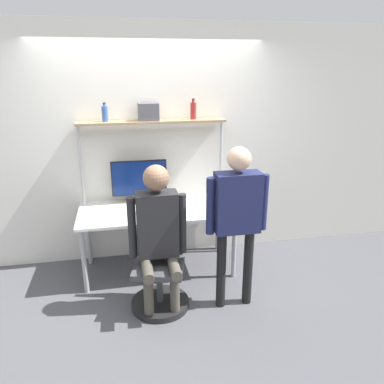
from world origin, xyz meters
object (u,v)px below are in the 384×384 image
storage_box (148,112)px  monitor (139,180)px  person_seated (158,228)px  bottle_blue (105,114)px  cell_phone (182,215)px  office_chair (160,279)px  laptop (156,209)px  bottle_red (193,110)px  person_standing (237,209)px

storage_box → monitor: bearing=-173.3°
person_seated → bottle_blue: size_ratio=7.20×
monitor → cell_phone: size_ratio=4.14×
office_chair → person_seated: 0.56m
laptop → cell_phone: 0.28m
storage_box → bottle_red: bearing=0.0°
monitor → storage_box: storage_box is taller
storage_box → person_standing: bearing=-58.2°
monitor → cell_phone: 0.68m
office_chair → person_standing: size_ratio=0.58×
cell_phone → laptop: bearing=168.0°
monitor → person_standing: size_ratio=0.39×
bottle_red → bottle_blue: bearing=180.0°
bottle_red → storage_box: 0.49m
cell_phone → person_seated: size_ratio=0.11×
bottle_blue → storage_box: bottle_blue is taller
laptop → storage_box: 1.06m
person_standing → laptop: bearing=136.1°
person_seated → monitor: bearing=95.6°
laptop → bottle_blue: 1.14m
laptop → person_seated: size_ratio=0.25×
storage_box → cell_phone: bearing=-61.6°
office_chair → storage_box: storage_box is taller
person_seated → storage_box: size_ratio=6.51×
person_standing → bottle_red: bottle_red is taller
cell_phone → person_standing: size_ratio=0.10×
office_chair → person_seated: bearing=-102.9°
monitor → person_seated: (0.10, -0.98, -0.17)m
person_seated → storage_box: bearing=87.9°
cell_phone → person_standing: (0.41, -0.59, 0.26)m
laptop → person_standing: bearing=-43.9°
monitor → person_seated: bearing=-84.4°
laptop → person_standing: size_ratio=0.23×
monitor → office_chair: (0.11, -0.94, -0.73)m
bottle_red → office_chair: bearing=-118.6°
laptop → bottle_blue: size_ratio=1.82×
cell_phone → storage_box: (-0.27, 0.50, 1.02)m
person_seated → bottle_blue: bottle_blue is taller
person_standing → storage_box: size_ratio=7.24×
bottle_blue → person_standing: bearing=-43.9°
monitor → person_seated: person_seated is taller
cell_phone → bottle_blue: size_ratio=0.76×
person_seated → bottle_blue: bearing=113.0°
person_seated → person_standing: 0.74m
laptop → person_seated: 0.56m
person_standing → bottle_red: bearing=99.5°
monitor → office_chair: size_ratio=0.68×
laptop → bottle_red: bearing=42.1°
laptop → person_standing: (0.67, -0.65, 0.20)m
storage_box → laptop: bearing=-89.7°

